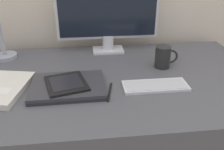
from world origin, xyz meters
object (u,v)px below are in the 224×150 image
Objects in this scene: keyboard at (155,86)px; laptop at (68,86)px; monitor at (108,5)px; notebook at (1,88)px; coffee_mug at (163,57)px; pen at (110,92)px; ereader at (66,83)px.

laptop is at bearing 175.72° from keyboard.
monitor is at bearing 63.35° from laptop.
coffee_mug is (0.71, 0.15, 0.04)m from notebook.
notebook is 2.20× the size of pen.
keyboard is at bearing -70.71° from monitor.
ereader is 1.85× the size of coffee_mug.
coffee_mug is at bearing 37.46° from pen.
keyboard is 0.19m from pen.
laptop is 0.27m from notebook.
laptop is (-0.35, 0.03, 0.01)m from keyboard.
keyboard is 0.21m from coffee_mug.
ereader is at bearing 176.51° from keyboard.
coffee_mug is 0.81× the size of pen.
monitor reaches higher than coffee_mug.
ereader is 0.48m from coffee_mug.
pen is at bearing -94.98° from monitor.
notebook is 0.43m from pen.
monitor is 1.80× the size of laptop.
coffee_mug is (0.24, -0.24, -0.20)m from monitor.
laptop is 0.02m from ereader.
ereader is 0.26m from notebook.
pen is at bearing -8.77° from notebook.
keyboard is at bearing -4.28° from laptop.
coffee_mug is at bearing 65.33° from keyboard.
pen is (-0.19, -0.02, -0.00)m from keyboard.
ereader is at bearing 165.19° from pen.
laptop is at bearing -159.67° from coffee_mug.
ereader reaches higher than keyboard.
notebook is (-0.47, -0.39, -0.24)m from monitor.
keyboard is 1.95× the size of pen.
ereader is at bearing -159.39° from coffee_mug.
notebook is at bearing 175.99° from keyboard.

